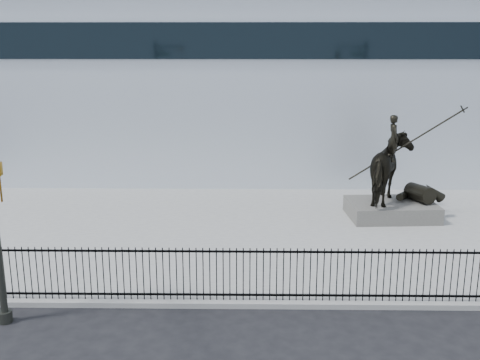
{
  "coord_description": "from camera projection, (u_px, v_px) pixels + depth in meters",
  "views": [
    {
      "loc": [
        -0.8,
        -12.77,
        7.01
      ],
      "look_at": [
        -1.08,
        6.0,
        2.33
      ],
      "focal_mm": 42.0,
      "sensor_mm": 36.0,
      "label": 1
    }
  ],
  "objects": [
    {
      "name": "ground",
      "position": [
        279.0,
        328.0,
        14.07
      ],
      "size": [
        120.0,
        120.0,
        0.0
      ],
      "primitive_type": "plane",
      "color": "black",
      "rests_on": "ground"
    },
    {
      "name": "picket_fence",
      "position": [
        277.0,
        274.0,
        15.07
      ],
      "size": [
        22.1,
        0.1,
        1.5
      ],
      "color": "black",
      "rests_on": "plaza"
    },
    {
      "name": "building",
      "position": [
        262.0,
        85.0,
        32.39
      ],
      "size": [
        44.0,
        14.0,
        9.0
      ],
      "primitive_type": "cube",
      "color": "silver",
      "rests_on": "ground"
    },
    {
      "name": "statue_plinth",
      "position": [
        391.0,
        210.0,
        22.33
      ],
      "size": [
        3.49,
        2.51,
        0.63
      ],
      "primitive_type": "cube",
      "rotation": [
        0.0,
        0.0,
        0.06
      ],
      "color": "#504E4A",
      "rests_on": "plaza"
    },
    {
      "name": "plaza",
      "position": [
        269.0,
        232.0,
        20.85
      ],
      "size": [
        30.0,
        12.0,
        0.15
      ],
      "primitive_type": "cube",
      "color": "gray",
      "rests_on": "ground"
    },
    {
      "name": "equestrian_statue",
      "position": [
        396.0,
        170.0,
        21.94
      ],
      "size": [
        4.3,
        2.79,
        3.65
      ],
      "rotation": [
        0.0,
        0.0,
        0.06
      ],
      "color": "black",
      "rests_on": "statue_plinth"
    }
  ]
}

